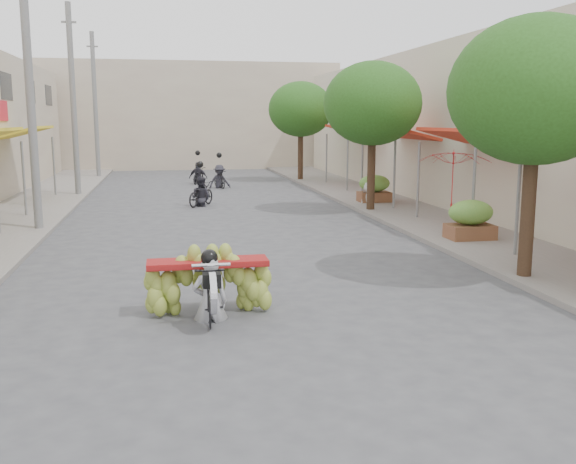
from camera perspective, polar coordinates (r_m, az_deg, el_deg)
The scene contains 19 objects.
ground at distance 8.41m, azimuth 1.81°, elevation -12.72°, with size 120.00×120.00×0.00m, color #4D4D51.
sidewalk_left at distance 23.40m, azimuth -23.81°, elevation 1.27°, with size 4.00×60.00×0.12m, color gray.
sidewalk_right at distance 24.40m, azimuth 10.17°, elevation 2.29°, with size 4.00×60.00×0.12m, color gray.
shophouse_row_right at distance 25.56m, azimuth 21.84°, elevation 8.69°, with size 9.77×40.00×6.00m.
far_building at distance 45.60m, azimuth -8.84°, elevation 10.14°, with size 20.00×6.00×7.00m, color #BBAB94.
utility_pole_mid at distance 19.93m, azimuth -21.97°, elevation 11.49°, with size 0.60×0.24×8.00m.
utility_pole_far at distance 28.82m, azimuth -18.56°, elevation 10.99°, with size 0.60×0.24×8.00m.
utility_pole_back at distance 37.76m, azimuth -16.76°, elevation 10.71°, with size 0.60×0.24×8.00m.
street_tree_near at distance 13.59m, azimuth 21.16°, elevation 11.58°, with size 3.40×3.40×5.25m.
street_tree_mid at distance 22.72m, azimuth 7.54°, elevation 11.22°, with size 3.40×3.40×5.25m.
street_tree_far at distance 34.32m, azimuth 1.13°, elevation 10.84°, with size 3.40×3.40×5.25m.
produce_crate_mid at distance 17.65m, azimuth 15.92°, elevation 1.32°, with size 1.20×0.88×1.16m.
produce_crate_far at distance 24.99m, azimuth 7.68°, elevation 4.04°, with size 1.20×0.88×1.16m.
banana_motorbike at distance 10.67m, azimuth -7.04°, elevation -4.06°, with size 2.20×1.83×1.98m.
market_umbrella at distance 17.76m, azimuth 14.64°, elevation 7.16°, with size 2.45×2.45×1.76m.
pedestrian at distance 24.63m, azimuth 7.23°, elevation 4.49°, with size 0.92×0.70×1.64m.
bg_motorbike_a at distance 24.62m, azimuth -7.78°, elevation 4.02°, with size 1.39×1.71×1.95m.
bg_motorbike_b at distance 31.03m, azimuth -6.12°, elevation 5.51°, with size 1.16×1.57×1.95m.
bg_motorbike_c at distance 33.34m, azimuth -8.00°, elevation 5.69°, with size 1.10×1.56×1.95m.
Camera 1 is at (-1.72, -7.57, 3.24)m, focal length 40.00 mm.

